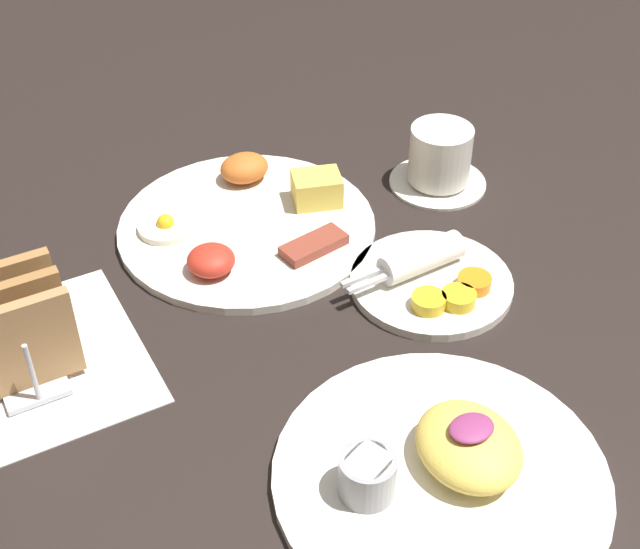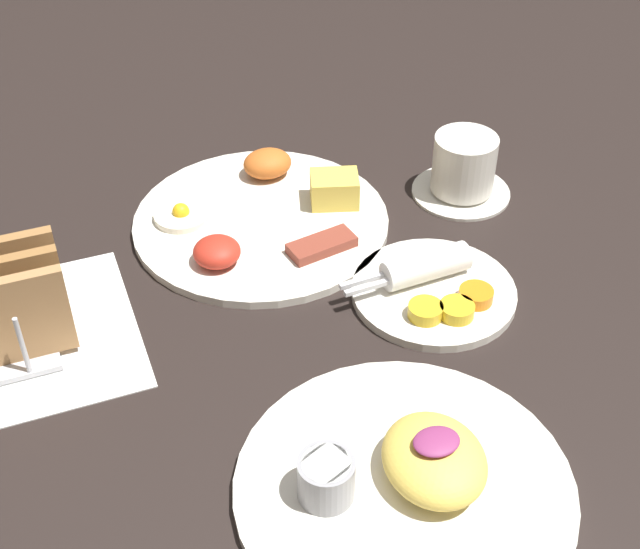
{
  "view_description": "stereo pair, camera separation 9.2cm",
  "coord_description": "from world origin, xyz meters",
  "px_view_note": "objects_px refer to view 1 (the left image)",
  "views": [
    {
      "loc": [
        -0.27,
        -0.58,
        0.62
      ],
      "look_at": [
        0.07,
        0.04,
        0.03
      ],
      "focal_mm": 50.0,
      "sensor_mm": 36.0,
      "label": 1
    },
    {
      "loc": [
        -0.18,
        -0.62,
        0.62
      ],
      "look_at": [
        0.07,
        0.04,
        0.03
      ],
      "focal_mm": 50.0,
      "sensor_mm": 36.0,
      "label": 2
    }
  ],
  "objects_px": {
    "plate_condiments": "(432,279)",
    "plate_breakfast": "(249,221)",
    "coffee_cup": "(440,159)",
    "toast_rack": "(15,329)",
    "plate_foreground": "(443,468)"
  },
  "relations": [
    {
      "from": "plate_foreground",
      "to": "toast_rack",
      "type": "relative_size",
      "value": 2.48
    },
    {
      "from": "plate_breakfast",
      "to": "plate_foreground",
      "type": "xyz_separation_m",
      "value": [
        -0.01,
        -0.4,
        0.0
      ]
    },
    {
      "from": "toast_rack",
      "to": "coffee_cup",
      "type": "distance_m",
      "value": 0.54
    },
    {
      "from": "plate_breakfast",
      "to": "coffee_cup",
      "type": "distance_m",
      "value": 0.25
    },
    {
      "from": "plate_condiments",
      "to": "toast_rack",
      "type": "distance_m",
      "value": 0.42
    },
    {
      "from": "plate_foreground",
      "to": "toast_rack",
      "type": "bearing_deg",
      "value": 132.77
    },
    {
      "from": "plate_condiments",
      "to": "coffee_cup",
      "type": "xyz_separation_m",
      "value": [
        0.12,
        0.16,
        0.02
      ]
    },
    {
      "from": "plate_condiments",
      "to": "plate_breakfast",
      "type": "bearing_deg",
      "value": 123.81
    },
    {
      "from": "plate_foreground",
      "to": "toast_rack",
      "type": "xyz_separation_m",
      "value": [
        -0.28,
        0.3,
        0.04
      ]
    },
    {
      "from": "plate_breakfast",
      "to": "coffee_cup",
      "type": "height_order",
      "value": "coffee_cup"
    },
    {
      "from": "toast_rack",
      "to": "coffee_cup",
      "type": "xyz_separation_m",
      "value": [
        0.53,
        0.08,
        -0.02
      ]
    },
    {
      "from": "coffee_cup",
      "to": "plate_breakfast",
      "type": "bearing_deg",
      "value": 173.55
    },
    {
      "from": "plate_condiments",
      "to": "plate_foreground",
      "type": "relative_size",
      "value": 0.65
    },
    {
      "from": "plate_breakfast",
      "to": "plate_condiments",
      "type": "relative_size",
      "value": 1.59
    },
    {
      "from": "plate_foreground",
      "to": "toast_rack",
      "type": "distance_m",
      "value": 0.41
    }
  ]
}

